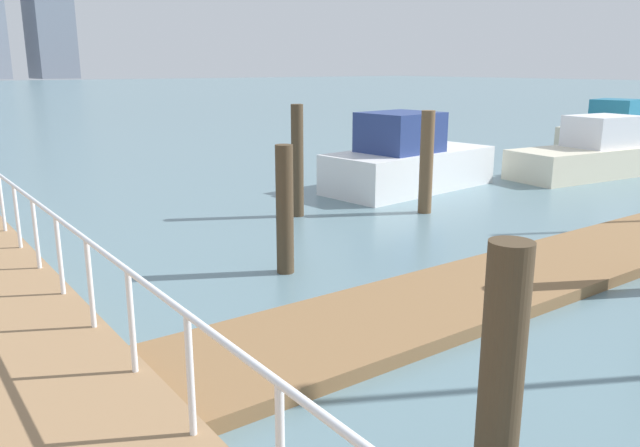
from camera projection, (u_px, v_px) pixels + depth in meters
ground_plane at (102, 192)px, 16.95m from camera, size 300.00×300.00×0.00m
floating_dock at (536, 272)px, 10.10m from camera, size 13.98×2.00×0.18m
boardwalk_railing at (88, 260)px, 7.03m from camera, size 0.06×29.57×1.08m
dock_piling_0 at (501, 377)px, 4.70m from camera, size 0.33×0.33×2.12m
dock_piling_1 at (297, 161)px, 13.99m from camera, size 0.27×0.27×2.52m
dock_piling_2 at (285, 210)px, 10.13m from camera, size 0.29×0.29×2.12m
dock_piling_3 at (426, 163)px, 14.34m from camera, size 0.31×0.31×2.36m
moored_boat_2 at (407, 161)px, 17.21m from camera, size 5.24×2.64×2.13m
moored_boat_4 at (590, 154)px, 19.34m from camera, size 5.33×2.45×1.84m
moored_boat_5 at (608, 135)px, 24.02m from camera, size 5.67×2.83×2.09m
skyline_tower_4 at (49, 21)px, 169.06m from camera, size 11.35×12.15×30.25m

